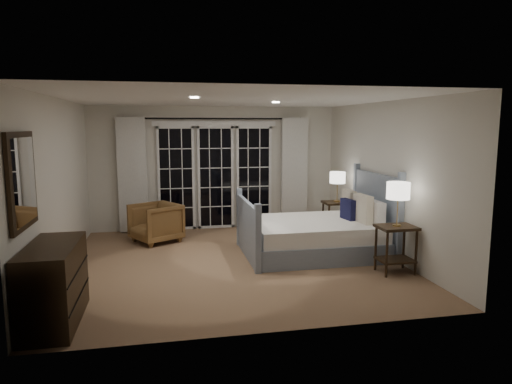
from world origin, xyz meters
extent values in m
plane|color=#846247|center=(0.00, 0.00, 0.00)|extent=(5.00, 5.00, 0.00)
plane|color=white|center=(0.00, 0.00, 2.50)|extent=(5.00, 5.00, 0.00)
cube|color=beige|center=(-2.50, 0.00, 1.25)|extent=(0.02, 5.00, 2.50)
cube|color=beige|center=(2.50, 0.00, 1.25)|extent=(0.02, 5.00, 2.50)
cube|color=beige|center=(0.00, 2.50, 1.25)|extent=(5.00, 0.02, 2.50)
cube|color=beige|center=(0.00, -2.50, 1.25)|extent=(5.00, 0.02, 2.50)
cube|color=black|center=(-0.80, 2.47, 1.05)|extent=(0.66, 0.02, 2.02)
cube|color=black|center=(0.00, 2.47, 1.05)|extent=(0.66, 0.02, 2.02)
cube|color=black|center=(0.80, 2.47, 1.05)|extent=(0.66, 0.02, 2.02)
cube|color=white|center=(0.00, 2.46, 2.15)|extent=(2.50, 0.04, 0.10)
cylinder|color=black|center=(0.00, 2.40, 2.25)|extent=(3.50, 0.03, 0.03)
cube|color=silver|center=(-1.65, 2.38, 1.15)|extent=(0.55, 0.10, 2.25)
cube|color=silver|center=(1.65, 2.38, 1.15)|extent=(0.55, 0.10, 2.25)
cylinder|color=white|center=(0.80, 0.60, 2.49)|extent=(0.12, 0.12, 0.01)
cylinder|color=white|center=(-0.60, -0.40, 2.49)|extent=(0.12, 0.12, 0.01)
cube|color=gray|center=(1.35, 0.20, 0.15)|extent=(2.08, 1.62, 0.30)
cube|color=white|center=(1.35, 0.20, 0.43)|extent=(2.02, 1.56, 0.25)
cube|color=gray|center=(2.45, 0.20, 0.66)|extent=(0.06, 1.62, 1.32)
cube|color=gray|center=(0.25, 0.20, 0.46)|extent=(0.06, 1.62, 0.91)
cube|color=white|center=(2.25, -0.12, 0.74)|extent=(0.14, 0.60, 0.36)
cube|color=white|center=(2.25, 0.52, 0.74)|extent=(0.14, 0.60, 0.36)
cube|color=#F2E6C7|center=(2.09, -0.08, 0.78)|extent=(0.16, 0.46, 0.45)
cube|color=#F2E6C7|center=(2.09, 0.48, 0.78)|extent=(0.16, 0.46, 0.45)
cube|color=black|center=(1.95, 0.20, 0.73)|extent=(0.15, 0.35, 0.34)
cube|color=#301F10|center=(2.20, -0.97, 0.67)|extent=(0.53, 0.43, 0.04)
cube|color=#301F10|center=(2.20, -0.97, 0.19)|extent=(0.49, 0.38, 0.03)
cylinder|color=#301F10|center=(1.98, -1.14, 0.33)|extent=(0.04, 0.04, 0.66)
cylinder|color=#301F10|center=(2.42, -1.14, 0.33)|extent=(0.04, 0.04, 0.66)
cylinder|color=#301F10|center=(1.98, -0.80, 0.33)|extent=(0.04, 0.04, 0.66)
cylinder|color=#301F10|center=(2.42, -0.80, 0.33)|extent=(0.04, 0.04, 0.66)
cube|color=#301F10|center=(2.20, 1.32, 0.65)|extent=(0.51, 0.41, 0.04)
cube|color=#301F10|center=(2.20, 1.32, 0.18)|extent=(0.47, 0.37, 0.03)
cylinder|color=#301F10|center=(1.98, 1.16, 0.32)|extent=(0.04, 0.04, 0.64)
cylinder|color=#301F10|center=(2.41, 1.16, 0.32)|extent=(0.04, 0.04, 0.64)
cylinder|color=#301F10|center=(1.98, 1.48, 0.32)|extent=(0.04, 0.04, 0.64)
cylinder|color=#301F10|center=(2.41, 1.48, 0.32)|extent=(0.04, 0.04, 0.64)
cylinder|color=tan|center=(2.20, -0.97, 0.70)|extent=(0.12, 0.12, 0.02)
cylinder|color=tan|center=(2.20, -0.97, 0.90)|extent=(0.02, 0.02, 0.37)
cylinder|color=white|center=(2.20, -0.97, 1.20)|extent=(0.33, 0.33, 0.24)
cylinder|color=tan|center=(2.20, 1.32, 0.68)|extent=(0.12, 0.12, 0.02)
cylinder|color=tan|center=(2.20, 1.32, 0.85)|extent=(0.02, 0.02, 0.34)
cylinder|color=white|center=(2.20, 1.32, 1.13)|extent=(0.30, 0.30, 0.22)
imported|color=brown|center=(-1.21, 1.52, 0.36)|extent=(1.06, 1.05, 0.71)
cube|color=#301F10|center=(-2.23, -1.80, 0.43)|extent=(0.51, 1.22, 0.86)
cube|color=black|center=(-1.97, -1.80, 0.28)|extent=(0.01, 1.20, 0.01)
cube|color=black|center=(-1.97, -1.80, 0.57)|extent=(0.01, 1.20, 0.01)
cube|color=#301F10|center=(-2.47, -1.80, 1.55)|extent=(0.04, 0.85, 1.00)
cube|color=white|center=(-2.44, -1.80, 1.55)|extent=(0.01, 0.73, 0.88)
camera|label=1|loc=(-1.04, -6.81, 2.11)|focal=32.00mm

